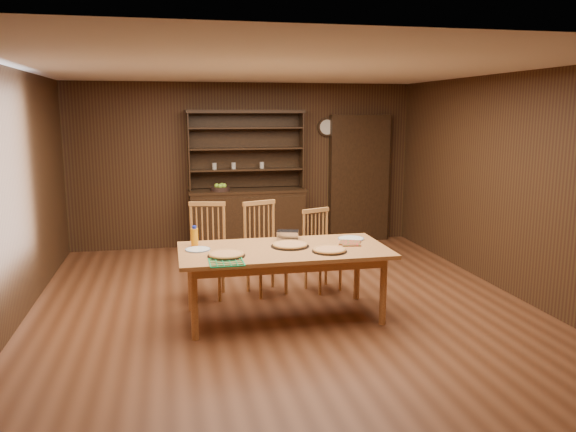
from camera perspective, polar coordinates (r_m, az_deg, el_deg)
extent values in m
plane|color=brown|center=(6.45, -0.66, -8.91)|extent=(6.00, 6.00, 0.00)
plane|color=white|center=(6.09, -0.72, 14.81)|extent=(6.00, 6.00, 0.00)
plane|color=#3B2712|center=(9.08, -4.42, 5.17)|extent=(5.50, 0.00, 5.50)
plane|color=#3B2712|center=(3.30, 9.62, -4.48)|extent=(5.50, 0.00, 5.50)
plane|color=#3B2712|center=(6.22, -26.40, 1.62)|extent=(0.00, 6.00, 6.00)
plane|color=#3B2712|center=(7.20, 21.36, 3.06)|extent=(0.00, 6.00, 6.00)
cube|color=black|center=(8.94, -4.12, -0.41)|extent=(1.80, 0.50, 0.90)
cube|color=black|center=(8.87, -4.16, 2.57)|extent=(1.84, 0.52, 0.04)
cube|color=black|center=(9.03, -4.42, 6.73)|extent=(1.80, 0.02, 1.20)
cube|color=black|center=(8.81, -10.07, 6.50)|extent=(0.02, 0.32, 1.20)
cube|color=black|center=(9.04, 1.35, 6.76)|extent=(0.02, 0.32, 1.20)
cube|color=black|center=(8.86, -4.34, 10.54)|extent=(1.84, 0.34, 0.05)
cylinder|color=#A29989|center=(8.85, -7.49, 5.05)|extent=(0.07, 0.07, 0.10)
cylinder|color=#A29989|center=(8.88, -5.55, 5.11)|extent=(0.07, 0.07, 0.10)
cube|color=black|center=(9.45, 7.21, 3.80)|extent=(1.00, 0.18, 2.10)
cylinder|color=black|center=(9.28, 3.95, 9.00)|extent=(0.30, 0.04, 0.30)
cylinder|color=beige|center=(9.25, 4.00, 9.00)|extent=(0.24, 0.01, 0.24)
cube|color=#C48944|center=(5.84, -0.44, -3.50)|extent=(2.16, 1.08, 0.04)
cylinder|color=#C48944|center=(5.45, -9.50, -8.81)|extent=(0.07, 0.07, 0.71)
cylinder|color=#C48944|center=(6.23, -9.85, -6.34)|extent=(0.07, 0.07, 0.71)
cylinder|color=#C48944|center=(5.83, 9.65, -7.51)|extent=(0.07, 0.07, 0.71)
cylinder|color=#C48944|center=(6.56, 7.02, -5.38)|extent=(0.07, 0.07, 0.71)
cube|color=#C48D43|center=(6.62, -8.32, -4.28)|extent=(0.54, 0.52, 0.04)
cylinder|color=#C48D43|center=(6.56, -9.98, -6.68)|extent=(0.04, 0.04, 0.45)
cylinder|color=#C48D43|center=(6.86, -9.50, -5.88)|extent=(0.04, 0.04, 0.45)
cylinder|color=#C48D43|center=(6.51, -6.97, -6.74)|extent=(0.04, 0.04, 0.45)
cylinder|color=#C48D43|center=(6.81, -6.62, -5.93)|extent=(0.04, 0.04, 0.45)
cube|color=#C48D43|center=(6.67, -8.22, 1.23)|extent=(0.43, 0.13, 0.05)
cube|color=#C48D43|center=(6.69, -2.17, -4.03)|extent=(0.57, 0.55, 0.04)
cylinder|color=#C48D43|center=(6.55, -2.80, -6.57)|extent=(0.04, 0.04, 0.44)
cylinder|color=#C48D43|center=(6.82, -4.09, -5.88)|extent=(0.04, 0.04, 0.44)
cylinder|color=#C48D43|center=(6.71, -0.20, -6.14)|extent=(0.04, 0.04, 0.44)
cylinder|color=#C48D43|center=(6.97, -1.56, -5.48)|extent=(0.04, 0.04, 0.44)
cube|color=#C48D43|center=(6.73, -2.96, 1.35)|extent=(0.42, 0.17, 0.05)
cube|color=#C48D43|center=(6.84, 3.60, -4.16)|extent=(0.52, 0.51, 0.04)
cylinder|color=#C48D43|center=(6.70, 3.27, -6.40)|extent=(0.03, 0.03, 0.39)
cylinder|color=#C48D43|center=(6.92, 1.83, -5.83)|extent=(0.03, 0.03, 0.39)
cylinder|color=#C48D43|center=(6.88, 5.33, -5.97)|extent=(0.03, 0.03, 0.39)
cylinder|color=#C48D43|center=(7.10, 3.87, -5.43)|extent=(0.03, 0.03, 0.39)
cube|color=#C48D43|center=(6.85, 2.83, 0.57)|extent=(0.37, 0.17, 0.05)
cylinder|color=black|center=(5.55, -6.28, -4.03)|extent=(0.37, 0.37, 0.01)
cylinder|color=#E2A760|center=(5.55, -6.28, -3.88)|extent=(0.34, 0.34, 0.02)
torus|color=#C58F46|center=(5.55, -6.28, -3.88)|extent=(0.35, 0.35, 0.03)
cylinder|color=black|center=(5.71, 4.23, -3.59)|extent=(0.36, 0.36, 0.01)
cylinder|color=#E2A760|center=(5.71, 4.23, -3.44)|extent=(0.33, 0.33, 0.02)
torus|color=#C58F46|center=(5.71, 4.23, -3.44)|extent=(0.34, 0.34, 0.03)
cylinder|color=black|center=(5.91, 0.21, -3.08)|extent=(0.40, 0.40, 0.01)
cylinder|color=#E2A760|center=(5.91, 0.21, -2.93)|extent=(0.36, 0.36, 0.02)
torus|color=#C58F46|center=(5.91, 0.21, -2.93)|extent=(0.37, 0.37, 0.03)
cylinder|color=white|center=(5.83, -9.15, -3.38)|extent=(0.26, 0.26, 0.01)
torus|color=#2D5388|center=(5.83, -9.15, -3.36)|extent=(0.26, 0.26, 0.01)
cylinder|color=white|center=(6.28, 6.41, -2.30)|extent=(0.29, 0.29, 0.01)
torus|color=#2D5388|center=(6.28, 6.41, -2.28)|extent=(0.29, 0.29, 0.01)
cube|color=silver|center=(6.24, -0.02, -1.95)|extent=(0.27, 0.23, 0.09)
cylinder|color=#FF990D|center=(6.01, -9.47, -2.14)|extent=(0.08, 0.08, 0.18)
cylinder|color=#1525AD|center=(5.98, -9.51, -1.14)|extent=(0.04, 0.04, 0.03)
cube|color=red|center=(6.03, 6.38, -2.83)|extent=(0.22, 0.22, 0.01)
cube|color=red|center=(6.08, 6.30, -2.71)|extent=(0.29, 0.29, 0.02)
cylinder|color=black|center=(8.76, -6.91, 2.76)|extent=(0.30, 0.30, 0.06)
sphere|color=#98D137|center=(8.75, -7.24, 3.07)|extent=(0.08, 0.08, 0.08)
sphere|color=#98D137|center=(8.79, -6.74, 3.11)|extent=(0.08, 0.08, 0.08)
sphere|color=#98D137|center=(8.71, -6.89, 3.04)|extent=(0.08, 0.08, 0.08)
sphere|color=#98D137|center=(8.74, -6.51, 3.08)|extent=(0.08, 0.08, 0.08)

